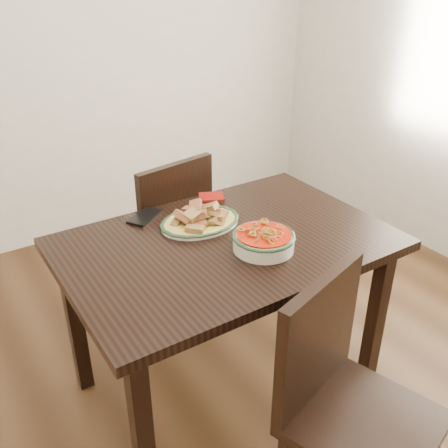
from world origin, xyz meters
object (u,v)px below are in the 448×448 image
noodle_bowl (264,239)px  smartphone (145,217)px  fish_plate (200,215)px  dining_table (227,260)px  chair_far (165,230)px  chair_near (343,395)px

noodle_bowl → smartphone: size_ratio=1.52×
fish_plate → noodle_bowl: fish_plate is taller
fish_plate → noodle_bowl: bearing=-71.7°
dining_table → chair_far: bearing=87.1°
chair_near → smartphone: chair_near is taller
dining_table → chair_far: chair_far is taller
chair_far → smartphone: chair_far is taller
dining_table → fish_plate: 0.22m
dining_table → smartphone: 0.41m
dining_table → smartphone: size_ratio=7.99×
chair_near → fish_plate: bearing=75.3°
fish_plate → dining_table: bearing=-82.4°
chair_far → smartphone: size_ratio=5.63×
chair_near → noodle_bowl: bearing=65.7°
chair_near → smartphone: (-0.20, 1.01, 0.26)m
chair_far → noodle_bowl: chair_far is taller
fish_plate → smartphone: size_ratio=2.12×
chair_near → smartphone: 1.06m
chair_near → noodle_bowl: 0.61m
chair_far → smartphone: bearing=41.4°
dining_table → noodle_bowl: noodle_bowl is taller
noodle_bowl → smartphone: bearing=119.0°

